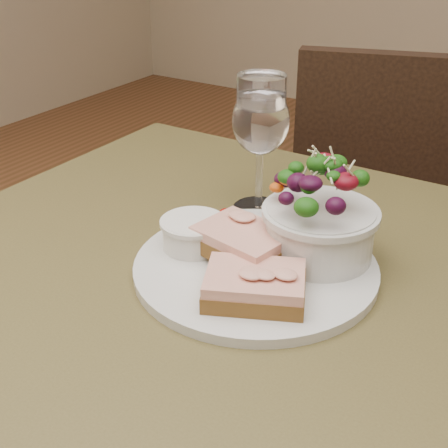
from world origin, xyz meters
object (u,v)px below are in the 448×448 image
Objects in this scene: chair_far at (384,295)px; ramekin at (193,232)px; cafe_table at (217,346)px; dinner_plate at (255,267)px; wine_glass at (261,125)px; sandwich_back at (243,241)px; sandwich_front at (255,286)px; salad_bowl at (321,210)px.

chair_far reaches higher than ramekin.
chair_far reaches higher than cafe_table.
dinner_plate is 0.20m from wine_glass.
wine_glass is (-0.06, 0.14, 0.09)m from sandwich_back.
chair_far is 0.85m from dinner_plate.
sandwich_back is at bearing 104.89° from sandwich_front.
cafe_table is 4.57× the size of wine_glass.
salad_bowl reaches higher than cafe_table.
salad_bowl is (0.09, -0.65, 0.53)m from chair_far.
dinner_plate is 0.10m from salad_bowl.
cafe_table is at bearing -75.52° from wine_glass.
wine_glass is (0.00, 0.15, 0.09)m from ramekin.
sandwich_back is at bearing 177.04° from dinner_plate.
chair_far is 12.21× the size of ramekin.
dinner_plate is (0.04, -0.71, 0.46)m from chair_far.
dinner_plate reaches higher than cafe_table.
sandwich_back is 0.18m from wine_glass.
sandwich_front reaches higher than dinner_plate.
chair_far is 0.91m from sandwich_front.
sandwich_back is at bearing -141.89° from salad_bowl.
salad_bowl reaches higher than dinner_plate.
cafe_table is 6.30× the size of salad_bowl.
sandwich_front is (0.07, -0.77, 0.48)m from chair_far.
cafe_table is at bearing -134.80° from dinner_plate.
wine_glass is at bearing 94.03° from sandwich_front.
salad_bowl is at bearing 46.13° from cafe_table.
ramekin is (-0.04, -0.72, 0.49)m from chair_far.
dinner_plate is 2.23× the size of salad_bowl.
ramekin is (-0.05, 0.03, 0.13)m from cafe_table.
sandwich_back is (-0.02, 0.00, 0.03)m from dinner_plate.
cafe_table is 0.14m from sandwich_back.
cafe_table is 0.12m from dinner_plate.
chair_far reaches higher than dinner_plate.
sandwich_front is 1.73× the size of ramekin.
sandwich_front is 0.13m from ramekin.
ramekin is at bearing -162.69° from sandwich_back.
sandwich_front is at bearing -23.17° from cafe_table.
salad_bowl reaches higher than ramekin.
dinner_plate is at bearing -61.52° from wine_glass.
cafe_table is 10.85× the size of ramekin.
sandwich_back is at bearing 6.61° from ramekin.
salad_bowl reaches higher than sandwich_back.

